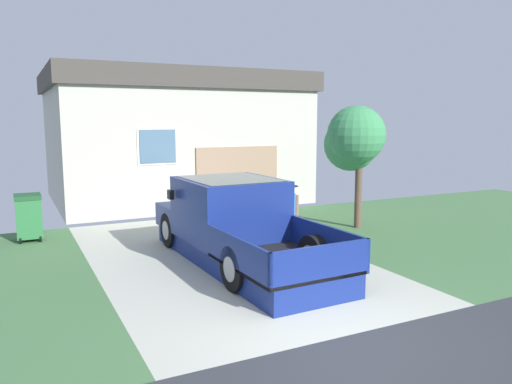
{
  "coord_description": "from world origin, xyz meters",
  "views": [
    {
      "loc": [
        -3.92,
        -5.21,
        2.94
      ],
      "look_at": [
        0.86,
        4.38,
        1.37
      ],
      "focal_mm": 34.75,
      "sensor_mm": 36.0,
      "label": 1
    }
  ],
  "objects_px": {
    "house_with_garage": "(172,137)",
    "wheeled_trash_bin": "(29,216)",
    "person_with_hat": "(288,213)",
    "handbag": "(300,247)",
    "front_yard_tree": "(354,140)",
    "pickup_truck": "(233,224)"
  },
  "relations": [
    {
      "from": "house_with_garage",
      "to": "front_yard_tree",
      "type": "relative_size",
      "value": 2.63
    },
    {
      "from": "handbag",
      "to": "wheeled_trash_bin",
      "type": "bearing_deg",
      "value": 143.67
    },
    {
      "from": "pickup_truck",
      "to": "front_yard_tree",
      "type": "height_order",
      "value": "front_yard_tree"
    },
    {
      "from": "handbag",
      "to": "house_with_garage",
      "type": "xyz_separation_m",
      "value": [
        -0.18,
        8.87,
        2.18
      ]
    },
    {
      "from": "house_with_garage",
      "to": "wheeled_trash_bin",
      "type": "height_order",
      "value": "house_with_garage"
    },
    {
      "from": "person_with_hat",
      "to": "front_yard_tree",
      "type": "bearing_deg",
      "value": -135.53
    },
    {
      "from": "person_with_hat",
      "to": "house_with_garage",
      "type": "relative_size",
      "value": 0.18
    },
    {
      "from": "person_with_hat",
      "to": "wheeled_trash_bin",
      "type": "relative_size",
      "value": 1.41
    },
    {
      "from": "wheeled_trash_bin",
      "to": "handbag",
      "type": "bearing_deg",
      "value": -36.33
    },
    {
      "from": "wheeled_trash_bin",
      "to": "person_with_hat",
      "type": "bearing_deg",
      "value": -35.59
    },
    {
      "from": "person_with_hat",
      "to": "wheeled_trash_bin",
      "type": "height_order",
      "value": "person_with_hat"
    },
    {
      "from": "front_yard_tree",
      "to": "wheeled_trash_bin",
      "type": "relative_size",
      "value": 2.91
    },
    {
      "from": "pickup_truck",
      "to": "person_with_hat",
      "type": "bearing_deg",
      "value": -1.96
    },
    {
      "from": "handbag",
      "to": "front_yard_tree",
      "type": "distance_m",
      "value": 3.8
    },
    {
      "from": "person_with_hat",
      "to": "handbag",
      "type": "relative_size",
      "value": 3.82
    },
    {
      "from": "person_with_hat",
      "to": "wheeled_trash_bin",
      "type": "distance_m",
      "value": 6.37
    },
    {
      "from": "person_with_hat",
      "to": "house_with_garage",
      "type": "xyz_separation_m",
      "value": [
        0.0,
        8.63,
        1.43
      ]
    },
    {
      "from": "person_with_hat",
      "to": "handbag",
      "type": "height_order",
      "value": "person_with_hat"
    },
    {
      "from": "house_with_garage",
      "to": "wheeled_trash_bin",
      "type": "bearing_deg",
      "value": -136.4
    },
    {
      "from": "front_yard_tree",
      "to": "person_with_hat",
      "type": "bearing_deg",
      "value": -154.43
    },
    {
      "from": "handbag",
      "to": "front_yard_tree",
      "type": "height_order",
      "value": "front_yard_tree"
    },
    {
      "from": "handbag",
      "to": "wheeled_trash_bin",
      "type": "xyz_separation_m",
      "value": [
        -5.36,
        3.94,
        0.48
      ]
    }
  ]
}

